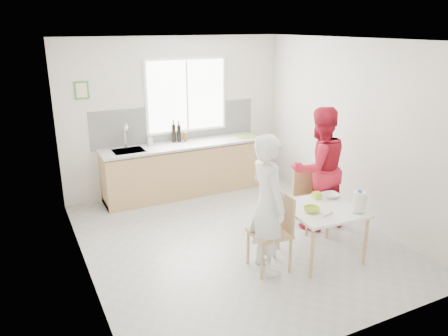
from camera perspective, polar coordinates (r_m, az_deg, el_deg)
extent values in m
plane|color=#B7B7B2|center=(6.23, 1.48, -9.28)|extent=(4.50, 4.50, 0.00)
plane|color=silver|center=(7.73, -6.29, 6.77)|extent=(4.00, 0.00, 4.00)
plane|color=silver|center=(4.00, 16.92, -5.11)|extent=(4.00, 0.00, 4.00)
plane|color=silver|center=(5.14, -18.51, -0.02)|extent=(0.00, 4.50, 4.50)
plane|color=silver|center=(6.87, 16.55, 4.65)|extent=(0.00, 4.50, 4.50)
plane|color=white|center=(5.52, 1.72, 16.39)|extent=(4.50, 4.50, 0.00)
cube|color=white|center=(7.73, -4.93, 9.44)|extent=(1.50, 0.03, 1.30)
cube|color=white|center=(7.71, -4.88, 9.42)|extent=(1.40, 0.02, 1.20)
cube|color=white|center=(7.71, -4.86, 9.41)|extent=(0.03, 0.03, 1.20)
cube|color=white|center=(7.75, -6.23, 5.85)|extent=(3.00, 0.02, 0.65)
cube|color=#448F41|center=(7.25, -18.12, 9.63)|extent=(0.22, 0.02, 0.28)
cube|color=beige|center=(7.24, -18.10, 9.62)|extent=(0.16, 0.01, 0.22)
cube|color=tan|center=(7.70, -5.27, -0.35)|extent=(2.80, 0.60, 0.86)
cube|color=#3F3326|center=(7.83, -5.19, -2.98)|extent=(2.80, 0.54, 0.10)
cube|color=silver|center=(7.56, -5.38, 3.03)|extent=(2.84, 0.64, 0.04)
cube|color=#A5A5AA|center=(7.29, -12.35, 2.13)|extent=(0.50, 0.40, 0.03)
cylinder|color=silver|center=(7.39, -12.77, 3.89)|extent=(0.02, 0.02, 0.36)
torus|color=silver|center=(7.28, -12.73, 5.14)|extent=(0.02, 0.18, 0.18)
cube|color=white|center=(5.65, 12.75, -5.26)|extent=(0.95, 0.95, 0.04)
cylinder|color=tan|center=(5.32, 11.41, -10.97)|extent=(0.04, 0.04, 0.63)
cylinder|color=tan|center=(5.90, 7.18, -7.65)|extent=(0.04, 0.04, 0.63)
cylinder|color=tan|center=(5.75, 17.99, -9.18)|extent=(0.04, 0.04, 0.63)
cylinder|color=tan|center=(6.30, 13.43, -6.30)|extent=(0.04, 0.04, 0.63)
cube|color=tan|center=(5.37, 5.96, -8.46)|extent=(0.47, 0.47, 0.04)
cube|color=tan|center=(5.35, 7.95, -5.63)|extent=(0.06, 0.42, 0.47)
cylinder|color=tan|center=(5.55, 3.16, -10.31)|extent=(0.04, 0.04, 0.45)
cylinder|color=tan|center=(5.26, 5.00, -12.12)|extent=(0.04, 0.04, 0.45)
cylinder|color=tan|center=(5.71, 6.66, -9.55)|extent=(0.04, 0.04, 0.45)
cylinder|color=tan|center=(5.42, 8.65, -11.25)|extent=(0.04, 0.04, 0.45)
cube|color=tan|center=(6.49, 11.39, -4.01)|extent=(0.46, 0.46, 0.04)
cube|color=tan|center=(6.55, 10.58, -1.43)|extent=(0.41, 0.06, 0.45)
cylinder|color=tan|center=(6.35, 10.78, -6.86)|extent=(0.04, 0.04, 0.44)
cylinder|color=tan|center=(6.54, 13.50, -6.26)|extent=(0.04, 0.04, 0.44)
cylinder|color=tan|center=(6.63, 9.04, -5.64)|extent=(0.04, 0.04, 0.44)
cylinder|color=tan|center=(6.81, 11.70, -5.10)|extent=(0.04, 0.04, 0.44)
imported|color=white|center=(5.19, 5.72, -4.76)|extent=(0.45, 0.65, 1.72)
imported|color=red|center=(6.42, 12.26, -0.10)|extent=(0.92, 0.74, 1.80)
imported|color=#A8CC2F|center=(5.49, 11.37, -5.34)|extent=(0.21, 0.21, 0.06)
imported|color=white|center=(5.99, 13.78, -3.51)|extent=(0.23, 0.23, 0.05)
cylinder|color=white|center=(5.58, 17.21, -4.20)|extent=(0.15, 0.15, 0.24)
cylinder|color=blue|center=(5.53, 17.34, -2.93)|extent=(0.05, 0.05, 0.03)
torus|color=white|center=(5.62, 17.80, -3.86)|extent=(0.12, 0.03, 0.12)
cube|color=#B0D230|center=(5.90, 12.04, -3.55)|extent=(0.11, 0.11, 0.09)
cylinder|color=#A5A5AA|center=(5.44, 13.40, -5.96)|extent=(0.16, 0.06, 0.01)
cube|color=#7EBA2B|center=(8.00, 2.95, 4.12)|extent=(0.39, 0.32, 0.01)
cylinder|color=black|center=(7.65, -6.58, 4.54)|extent=(0.07, 0.07, 0.32)
cylinder|color=black|center=(7.67, -5.90, 4.53)|extent=(0.07, 0.07, 0.30)
cylinder|color=brown|center=(7.70, -5.08, 4.08)|extent=(0.06, 0.06, 0.16)
imported|color=#999999|center=(7.52, -9.67, 3.65)|extent=(0.09, 0.09, 0.19)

